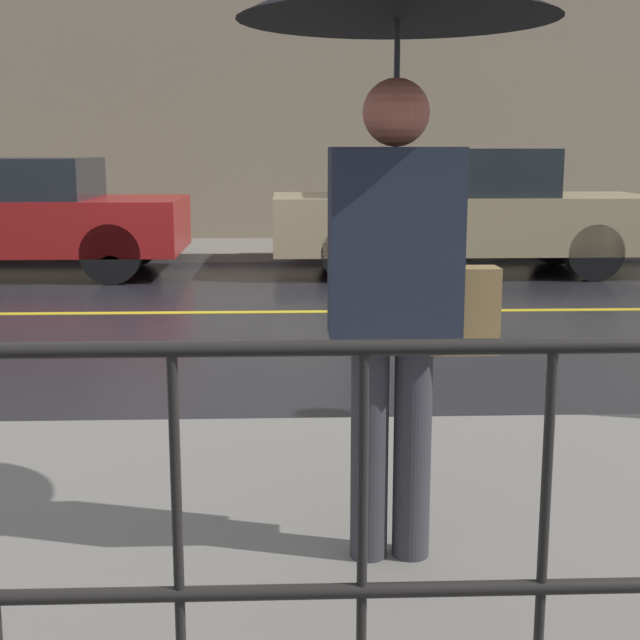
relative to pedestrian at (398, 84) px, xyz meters
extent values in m
plane|color=black|center=(-1.45, 5.59, -1.79)|extent=(80.00, 80.00, 0.00)
cube|color=slate|center=(-1.45, 0.15, -1.73)|extent=(28.00, 3.08, 0.13)
cube|color=slate|center=(-1.45, 10.59, -1.73)|extent=(28.00, 2.19, 0.13)
cube|color=gold|center=(-1.45, 5.59, -1.79)|extent=(25.20, 0.12, 0.01)
cube|color=gray|center=(-1.45, 11.84, 1.09)|extent=(28.00, 0.30, 5.76)
cylinder|color=black|center=(-0.62, -1.14, -1.15)|extent=(0.02, 0.02, 1.03)
cylinder|color=black|center=(-0.21, -1.14, -1.15)|extent=(0.02, 0.02, 1.03)
cylinder|color=black|center=(0.21, -1.14, -1.15)|extent=(0.02, 0.02, 1.03)
cylinder|color=#333338|center=(-0.08, 0.00, -1.26)|extent=(0.13, 0.13, 0.82)
cylinder|color=#333338|center=(0.07, 0.00, -1.26)|extent=(0.13, 0.13, 0.82)
cube|color=#232838|center=(-0.01, 0.00, -0.53)|extent=(0.44, 0.27, 0.65)
sphere|color=#CB6B50|center=(-0.01, 0.00, -0.09)|extent=(0.22, 0.22, 0.22)
cylinder|color=#262628|center=(-0.01, 0.00, -0.16)|extent=(0.02, 0.02, 0.73)
cube|color=#9E7A47|center=(0.24, 0.00, -0.76)|extent=(0.24, 0.12, 0.30)
cube|color=maroon|center=(-3.66, 8.36, -1.15)|extent=(3.98, 1.89, 0.66)
cube|color=#1E2328|center=(-3.82, 8.36, -0.57)|extent=(2.07, 1.74, 0.50)
cylinder|color=black|center=(-2.43, 9.19, -1.43)|extent=(0.72, 0.22, 0.72)
cylinder|color=black|center=(-2.43, 7.52, -1.43)|extent=(0.72, 0.22, 0.72)
cube|color=tan|center=(1.88, 8.36, -1.15)|extent=(4.79, 1.79, 0.70)
cube|color=#1E2328|center=(1.68, 8.36, -0.50)|extent=(2.49, 1.64, 0.58)
cylinder|color=black|center=(3.36, 9.14, -1.44)|extent=(0.69, 0.22, 0.69)
cylinder|color=black|center=(3.36, 7.57, -1.44)|extent=(0.69, 0.22, 0.69)
cylinder|color=black|center=(0.39, 9.14, -1.44)|extent=(0.69, 0.22, 0.69)
cylinder|color=black|center=(0.39, 7.57, -1.44)|extent=(0.69, 0.22, 0.69)
camera|label=1|loc=(-0.38, -3.01, -0.21)|focal=50.00mm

